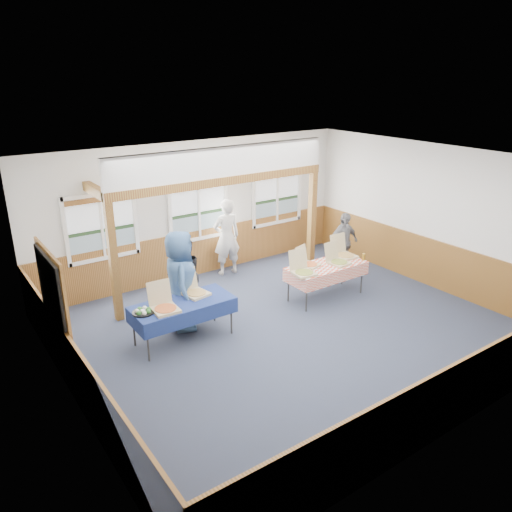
% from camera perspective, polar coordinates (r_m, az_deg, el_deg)
% --- Properties ---
extents(floor, '(8.00, 8.00, 0.00)m').
position_cam_1_polar(floor, '(9.67, 3.84, -8.42)').
color(floor, '#262C3D').
rests_on(floor, ground).
extents(ceiling, '(8.00, 8.00, 0.00)m').
position_cam_1_polar(ceiling, '(8.59, 4.35, 10.60)').
color(ceiling, white).
rests_on(ceiling, wall_back).
extents(wall_back, '(8.00, 0.00, 8.00)m').
position_cam_1_polar(wall_back, '(11.80, -6.68, 5.29)').
color(wall_back, silver).
rests_on(wall_back, floor).
extents(wall_front, '(8.00, 0.00, 8.00)m').
position_cam_1_polar(wall_front, '(6.90, 22.82, -7.68)').
color(wall_front, silver).
rests_on(wall_front, floor).
extents(wall_left, '(0.00, 8.00, 8.00)m').
position_cam_1_polar(wall_left, '(7.36, -21.08, -5.63)').
color(wall_left, silver).
rests_on(wall_left, floor).
extents(wall_right, '(0.00, 8.00, 8.00)m').
position_cam_1_polar(wall_right, '(11.84, 19.38, 4.30)').
color(wall_right, silver).
rests_on(wall_right, floor).
extents(wainscot_back, '(7.98, 0.05, 1.10)m').
position_cam_1_polar(wainscot_back, '(12.09, -6.42, 0.46)').
color(wainscot_back, brown).
rests_on(wainscot_back, floor).
extents(wainscot_front, '(7.98, 0.05, 1.10)m').
position_cam_1_polar(wainscot_front, '(7.43, 21.51, -14.79)').
color(wainscot_front, brown).
rests_on(wainscot_front, floor).
extents(wainscot_left, '(0.05, 6.98, 1.10)m').
position_cam_1_polar(wainscot_left, '(7.86, -19.92, -12.49)').
color(wainscot_left, brown).
rests_on(wainscot_left, floor).
extents(wainscot_right, '(0.05, 6.98, 1.10)m').
position_cam_1_polar(wainscot_right, '(12.13, 18.74, -0.48)').
color(wainscot_right, brown).
rests_on(wainscot_right, floor).
extents(cased_opening, '(0.06, 1.30, 2.10)m').
position_cam_1_polar(cased_opening, '(8.40, -21.95, -6.63)').
color(cased_opening, '#303030').
rests_on(cased_opening, wall_left).
extents(window_left, '(1.56, 0.10, 1.46)m').
position_cam_1_polar(window_left, '(10.88, -17.28, 3.62)').
color(window_left, white).
rests_on(window_left, wall_back).
extents(window_mid, '(1.56, 0.10, 1.46)m').
position_cam_1_polar(window_mid, '(11.74, -6.60, 5.62)').
color(window_mid, white).
rests_on(window_mid, wall_back).
extents(window_right, '(1.56, 0.10, 1.46)m').
position_cam_1_polar(window_right, '(12.96, 2.41, 7.15)').
color(window_right, white).
rests_on(window_right, wall_back).
extents(post_left, '(0.15, 0.15, 2.40)m').
position_cam_1_polar(post_left, '(9.93, -15.94, -0.78)').
color(post_left, '#632E16').
rests_on(post_left, floor).
extents(post_right, '(0.15, 0.15, 2.40)m').
position_cam_1_polar(post_right, '(12.34, 6.39, 4.05)').
color(post_right, '#632E16').
rests_on(post_right, floor).
extents(cross_beam, '(5.15, 0.18, 0.18)m').
position_cam_1_polar(cross_beam, '(10.58, -3.72, 8.57)').
color(cross_beam, '#632E16').
rests_on(cross_beam, post_left).
extents(table_left, '(2.01, 1.42, 0.76)m').
position_cam_1_polar(table_left, '(9.11, -8.38, -5.57)').
color(table_left, '#303030').
rests_on(table_left, floor).
extents(table_right, '(1.93, 1.51, 0.76)m').
position_cam_1_polar(table_right, '(10.79, 8.06, -1.30)').
color(table_right, '#303030').
rests_on(table_right, floor).
extents(pizza_box_a, '(0.45, 0.54, 0.47)m').
position_cam_1_polar(pizza_box_a, '(8.81, -10.41, -5.71)').
color(pizza_box_a, tan).
rests_on(pizza_box_a, table_left).
extents(pizza_box_b, '(0.49, 0.56, 0.45)m').
position_cam_1_polar(pizza_box_b, '(9.32, -7.00, -4.01)').
color(pizza_box_b, tan).
rests_on(pizza_box_b, table_left).
extents(pizza_box_c, '(0.49, 0.56, 0.46)m').
position_cam_1_polar(pizza_box_c, '(10.21, 5.39, -1.70)').
color(pizza_box_c, tan).
rests_on(pizza_box_c, table_right).
extents(pizza_box_d, '(0.48, 0.54, 0.40)m').
position_cam_1_polar(pizza_box_d, '(10.65, 5.97, -0.79)').
color(pizza_box_d, tan).
rests_on(pizza_box_d, table_right).
extents(pizza_box_e, '(0.44, 0.52, 0.43)m').
position_cam_1_polar(pizza_box_e, '(10.86, 9.33, -0.52)').
color(pizza_box_e, tan).
rests_on(pizza_box_e, table_right).
extents(pizza_box_f, '(0.45, 0.54, 0.47)m').
position_cam_1_polar(pizza_box_f, '(11.27, 10.04, 0.25)').
color(pizza_box_f, tan).
rests_on(pizza_box_f, table_right).
extents(veggie_tray, '(0.37, 0.37, 0.09)m').
position_cam_1_polar(veggie_tray, '(8.80, -12.78, -6.22)').
color(veggie_tray, black).
rests_on(veggie_tray, table_left).
extents(drink_glass, '(0.07, 0.07, 0.15)m').
position_cam_1_polar(drink_glass, '(11.15, 12.18, -0.10)').
color(drink_glass, '#886216').
rests_on(drink_glass, table_right).
extents(woman_white, '(0.72, 0.52, 1.86)m').
position_cam_1_polar(woman_white, '(11.91, -3.38, 2.17)').
color(woman_white, silver).
rests_on(woman_white, floor).
extents(woman_black, '(0.74, 0.58, 1.52)m').
position_cam_1_polar(woman_black, '(10.25, -8.11, -2.12)').
color(woman_black, black).
rests_on(woman_black, floor).
extents(man_blue, '(0.93, 1.11, 1.94)m').
position_cam_1_polar(man_blue, '(9.44, -8.63, -2.80)').
color(man_blue, '#345582').
rests_on(man_blue, floor).
extents(person_grey, '(0.89, 0.40, 1.49)m').
position_cam_1_polar(person_grey, '(12.24, 9.95, 1.50)').
color(person_grey, gray).
rests_on(person_grey, floor).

